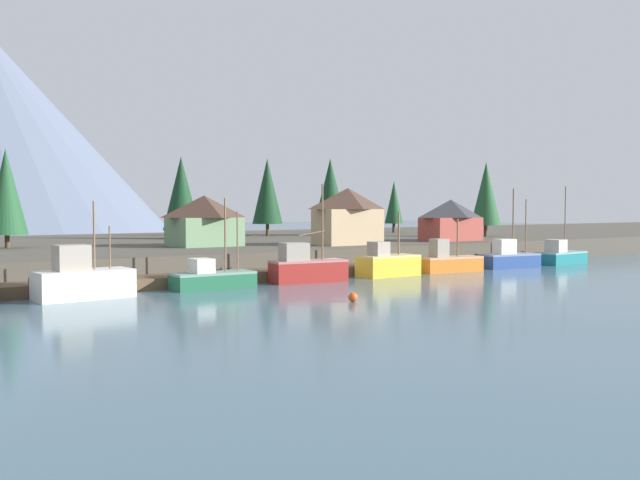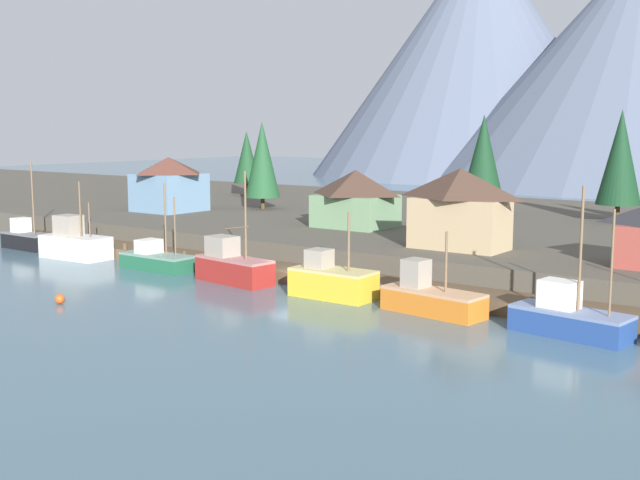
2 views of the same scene
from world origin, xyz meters
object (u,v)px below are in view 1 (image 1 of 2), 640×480
(conifer_centre, at_px, (330,192))
(fishing_boat_white, at_px, (82,280))
(conifer_near_right, at_px, (486,194))
(fishing_boat_red, at_px, (306,268))
(channel_buoy, at_px, (353,297))
(conifer_back_left, at_px, (394,202))
(conifer_near_left, at_px, (267,191))
(fishing_boat_green, at_px, (212,278))
(house_red, at_px, (451,220))
(fishing_boat_orange, at_px, (449,262))
(house_green, at_px, (204,220))
(fishing_boat_yellow, at_px, (387,264))
(conifer_mid_right, at_px, (181,193))
(conifer_back_right, at_px, (6,192))
(fishing_boat_blue, at_px, (509,258))
(house_tan, at_px, (348,216))
(fishing_boat_teal, at_px, (561,256))

(conifer_centre, bearing_deg, fishing_boat_white, -143.16)
(fishing_boat_white, distance_m, conifer_near_right, 68.08)
(fishing_boat_red, bearing_deg, channel_buoy, -101.98)
(fishing_boat_red, height_order, conifer_back_left, conifer_back_left)
(conifer_near_left, height_order, conifer_centre, conifer_centre)
(fishing_boat_white, bearing_deg, conifer_near_right, 12.47)
(fishing_boat_red, bearing_deg, fishing_boat_green, -174.84)
(fishing_boat_white, xyz_separation_m, house_red, (51.22, 12.67, 3.84))
(fishing_boat_orange, xyz_separation_m, house_green, (-19.26, 19.43, 4.36))
(fishing_boat_yellow, xyz_separation_m, conifer_mid_right, (-5.78, 37.73, 7.58))
(fishing_boat_red, height_order, conifer_back_right, conifer_back_right)
(fishing_boat_green, bearing_deg, fishing_boat_white, -177.66)
(fishing_boat_yellow, distance_m, fishing_boat_orange, 8.32)
(fishing_boat_white, height_order, conifer_back_left, conifer_back_left)
(conifer_near_left, height_order, conifer_back_left, conifer_near_left)
(fishing_boat_orange, distance_m, house_red, 18.31)
(fishing_boat_blue, relative_size, conifer_back_right, 0.84)
(conifer_near_left, bearing_deg, house_tan, -100.19)
(conifer_near_right, bearing_deg, fishing_boat_white, -163.56)
(fishing_boat_green, xyz_separation_m, conifer_back_left, (52.91, 38.60, 6.80))
(house_red, bearing_deg, fishing_boat_orange, -135.47)
(fishing_boat_green, height_order, conifer_near_right, conifer_near_right)
(conifer_mid_right, relative_size, conifer_back_left, 1.29)
(fishing_boat_teal, height_order, channel_buoy, fishing_boat_teal)
(fishing_boat_teal, bearing_deg, conifer_centre, 97.41)
(fishing_boat_teal, distance_m, conifer_back_right, 64.12)
(conifer_near_left, bearing_deg, conifer_back_left, -1.59)
(conifer_near_left, bearing_deg, house_red, -66.09)
(fishing_boat_orange, height_order, fishing_boat_teal, fishing_boat_teal)
(conifer_mid_right, relative_size, conifer_back_right, 1.07)
(fishing_boat_yellow, xyz_separation_m, conifer_near_right, (34.70, 18.82, 7.68))
(fishing_boat_orange, bearing_deg, fishing_boat_blue, 6.10)
(fishing_boat_green, xyz_separation_m, fishing_boat_red, (9.40, -0.29, 0.45))
(house_green, relative_size, conifer_near_left, 0.64)
(fishing_boat_green, distance_m, conifer_mid_right, 40.69)
(house_green, distance_m, conifer_mid_right, 19.46)
(fishing_boat_red, height_order, conifer_near_right, conifer_near_right)
(fishing_boat_green, relative_size, house_tan, 0.97)
(conifer_back_left, bearing_deg, fishing_boat_green, -143.89)
(fishing_boat_green, height_order, house_red, house_red)
(conifer_back_left, bearing_deg, house_tan, -138.10)
(conifer_near_left, bearing_deg, conifer_back_right, -163.02)
(fishing_boat_teal, bearing_deg, fishing_boat_red, 173.88)
(fishing_boat_white, height_order, fishing_boat_green, fishing_boat_green)
(house_green, height_order, conifer_mid_right, conifer_mid_right)
(channel_buoy, bearing_deg, conifer_near_left, 66.12)
(fishing_boat_blue, distance_m, house_red, 13.67)
(fishing_boat_green, distance_m, conifer_near_right, 57.62)
(conifer_near_left, relative_size, conifer_near_right, 1.06)
(conifer_mid_right, bearing_deg, fishing_boat_blue, -58.24)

